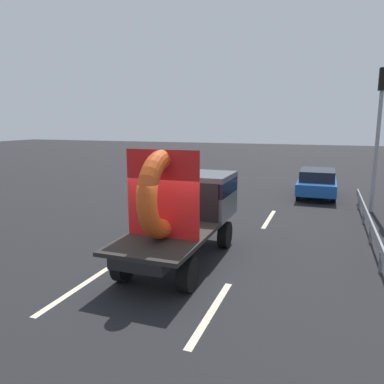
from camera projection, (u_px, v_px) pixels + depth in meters
name	position (u px, v px, depth m)	size (l,w,h in m)	color
ground_plane	(164.00, 273.00, 9.60)	(120.00, 120.00, 0.00)	black
flatbed_truck	(188.00, 204.00, 10.67)	(2.02, 5.21, 3.23)	black
distant_sedan	(317.00, 182.00, 19.41)	(1.88, 4.40, 1.43)	black
traffic_light	(379.00, 121.00, 15.49)	(0.42, 0.36, 6.06)	gray
guardrail	(368.00, 218.00, 13.09)	(0.10, 10.20, 0.71)	gray
lane_dash_left_near	(76.00, 289.00, 8.67)	(2.76, 0.16, 0.01)	beige
lane_dash_left_far	(193.00, 212.00, 16.07)	(2.95, 0.16, 0.01)	beige
lane_dash_right_near	(212.00, 312.00, 7.64)	(2.85, 0.16, 0.01)	beige
lane_dash_right_far	(269.00, 219.00, 14.97)	(2.96, 0.16, 0.01)	beige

